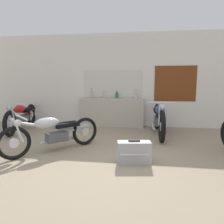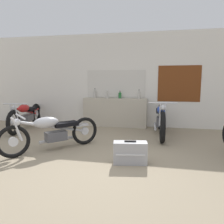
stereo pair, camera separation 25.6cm
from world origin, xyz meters
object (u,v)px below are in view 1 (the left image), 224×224
(bottle_leftmost, at_px, (92,94))
(bottle_left_center, at_px, (104,94))
(motorcycle_silver, at_px, (53,132))
(motorcycle_blue, at_px, (159,118))
(bottle_right_center, at_px, (136,95))
(hard_case_silver, at_px, (134,152))
(motorcycle_red, at_px, (22,116))
(bottle_center, at_px, (117,95))

(bottle_leftmost, height_order, bottle_left_center, bottle_leftmost)
(motorcycle_silver, bearing_deg, bottle_left_center, 77.52)
(motorcycle_blue, bearing_deg, bottle_right_center, 128.25)
(bottle_leftmost, relative_size, hard_case_silver, 0.48)
(motorcycle_red, bearing_deg, hard_case_silver, -32.21)
(bottle_center, relative_size, motorcycle_blue, 0.10)
(bottle_right_center, xyz_separation_m, hard_case_silver, (0.10, -2.89, -0.80))
(bottle_right_center, height_order, motorcycle_silver, bottle_right_center)
(bottle_right_center, distance_m, motorcycle_blue, 1.17)
(motorcycle_blue, bearing_deg, motorcycle_silver, -141.80)
(bottle_left_center, relative_size, motorcycle_silver, 0.17)
(motorcycle_silver, relative_size, motorcycle_red, 0.72)
(bottle_left_center, bearing_deg, motorcycle_silver, -102.48)
(bottle_leftmost, distance_m, hard_case_silver, 3.41)
(bottle_center, distance_m, bottle_right_center, 0.58)
(bottle_leftmost, relative_size, motorcycle_silver, 0.18)
(bottle_left_center, bearing_deg, hard_case_silver, -69.75)
(bottle_leftmost, bearing_deg, motorcycle_blue, -23.88)
(bottle_left_center, height_order, motorcycle_blue, bottle_left_center)
(bottle_center, bearing_deg, bottle_left_center, -170.99)
(bottle_center, height_order, bottle_right_center, bottle_right_center)
(bottle_center, bearing_deg, motorcycle_blue, -35.38)
(bottle_center, height_order, motorcycle_blue, bottle_center)
(bottle_leftmost, xyz_separation_m, motorcycle_silver, (-0.15, -2.58, -0.60))
(bottle_left_center, distance_m, motorcycle_red, 2.45)
(motorcycle_red, bearing_deg, motorcycle_silver, -45.10)
(bottle_leftmost, distance_m, motorcycle_red, 2.12)
(motorcycle_red, height_order, hard_case_silver, motorcycle_red)
(bottle_center, distance_m, hard_case_silver, 3.12)
(bottle_right_center, distance_m, motorcycle_red, 3.35)
(bottle_leftmost, xyz_separation_m, bottle_center, (0.79, -0.03, -0.03))
(bottle_right_center, bearing_deg, motorcycle_red, -165.77)
(bottle_right_center, height_order, motorcycle_red, bottle_right_center)
(hard_case_silver, bearing_deg, motorcycle_red, 147.79)
(motorcycle_blue, relative_size, motorcycle_red, 1.00)
(bottle_leftmost, height_order, hard_case_silver, bottle_leftmost)
(bottle_left_center, height_order, bottle_center, bottle_left_center)
(motorcycle_red, bearing_deg, bottle_right_center, 14.23)
(bottle_left_center, height_order, motorcycle_silver, bottle_left_center)
(bottle_left_center, distance_m, motorcycle_silver, 2.62)
(hard_case_silver, bearing_deg, bottle_right_center, 92.02)
(motorcycle_blue, height_order, hard_case_silver, motorcycle_blue)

